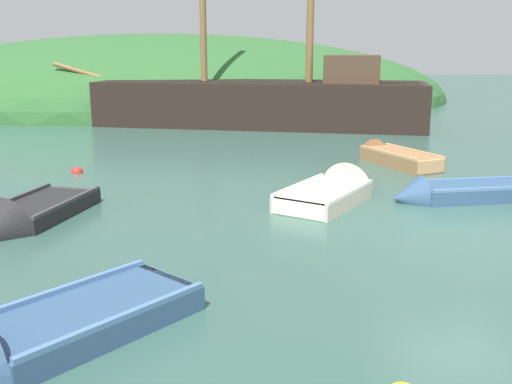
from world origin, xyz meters
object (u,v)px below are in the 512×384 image
object	(u,v)px
rowboat_near_dock	(390,158)
buoy_red	(77,173)
rowboat_center	(334,194)
rowboat_portside	(24,219)
sailing_ship	(264,109)
rowboat_far	(43,340)
rowboat_outer_left	(453,196)

from	to	relation	value
rowboat_near_dock	buoy_red	xyz separation A→B (m)	(-8.79, -0.13, -0.13)
rowboat_center	rowboat_near_dock	bearing A→B (deg)	4.25
rowboat_near_dock	buoy_red	size ratio (longest dim) A/B	10.34
rowboat_portside	sailing_ship	bearing A→B (deg)	175.00
rowboat_center	buoy_red	bearing A→B (deg)	98.55
rowboat_near_dock	sailing_ship	bearing A→B (deg)	-1.97
rowboat_portside	rowboat_far	distance (m)	5.11
rowboat_far	rowboat_center	bearing A→B (deg)	-170.77
sailing_ship	rowboat_far	size ratio (longest dim) A/B	5.04
rowboat_near_dock	rowboat_outer_left	xyz separation A→B (m)	(-0.16, -4.25, -0.03)
rowboat_near_dock	buoy_red	distance (m)	8.79
rowboat_far	rowboat_center	xyz separation A→B (m)	(4.96, 5.91, 0.02)
rowboat_near_dock	rowboat_portside	bearing A→B (deg)	101.27
rowboat_near_dock	rowboat_center	xyz separation A→B (m)	(-2.71, -3.81, -0.02)
sailing_ship	rowboat_center	xyz separation A→B (m)	(-0.37, -12.70, -0.60)
rowboat_outer_left	rowboat_portside	bearing A→B (deg)	1.76
rowboat_portside	rowboat_center	world-z (taller)	rowboat_center
rowboat_center	buoy_red	distance (m)	7.10
sailing_ship	rowboat_far	xyz separation A→B (m)	(-5.33, -18.62, -0.61)
rowboat_near_dock	buoy_red	bearing A→B (deg)	74.15
rowboat_near_dock	rowboat_center	bearing A→B (deg)	127.84
rowboat_far	sailing_ship	bearing A→B (deg)	-146.76
sailing_ship	rowboat_outer_left	world-z (taller)	sailing_ship
sailing_ship	rowboat_near_dock	xyz separation A→B (m)	(2.34, -8.90, -0.57)
sailing_ship	rowboat_portside	size ratio (longest dim) A/B	4.89
rowboat_portside	buoy_red	world-z (taller)	rowboat_portside
rowboat_center	buoy_red	xyz separation A→B (m)	(-6.08, 3.67, -0.11)
rowboat_far	rowboat_outer_left	xyz separation A→B (m)	(7.51, 5.47, 0.01)
buoy_red	rowboat_center	bearing A→B (deg)	-31.16
sailing_ship	rowboat_near_dock	size ratio (longest dim) A/B	4.86
rowboat_far	rowboat_outer_left	world-z (taller)	rowboat_far
buoy_red	rowboat_near_dock	bearing A→B (deg)	0.86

